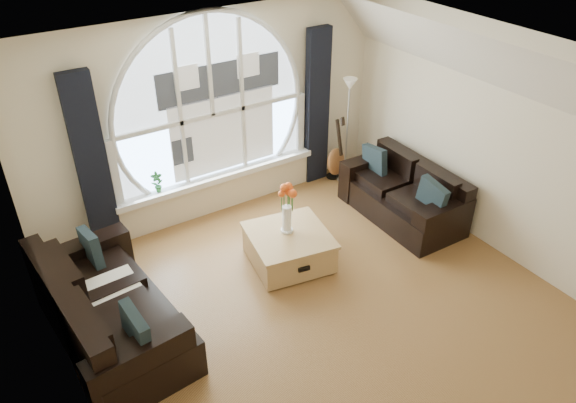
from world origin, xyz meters
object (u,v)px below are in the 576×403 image
object	(u,v)px
coffee_chest	(289,247)
guitar	(337,148)
sofa_right	(403,191)
potted_plant	(157,182)
sofa_left	(111,309)
vase_flowers	(287,204)
floor_lamp	(347,131)

from	to	relation	value
coffee_chest	guitar	bearing A→B (deg)	47.98
sofa_right	coffee_chest	bearing A→B (deg)	-178.59
coffee_chest	potted_plant	size ratio (longest dim) A/B	3.26
coffee_chest	sofa_right	bearing A→B (deg)	10.43
coffee_chest	potted_plant	world-z (taller)	potted_plant
sofa_left	potted_plant	distance (m)	2.01
vase_flowers	guitar	bearing A→B (deg)	36.77
sofa_right	guitar	distance (m)	1.31
floor_lamp	potted_plant	bearing A→B (deg)	174.21
vase_flowers	floor_lamp	distance (m)	2.14
vase_flowers	guitar	world-z (taller)	vase_flowers
coffee_chest	floor_lamp	xyz separation A→B (m)	(1.80, 1.23, 0.57)
sofa_right	potted_plant	xyz separation A→B (m)	(-2.84, 1.51, 0.29)
sofa_right	vase_flowers	bearing A→B (deg)	179.45
potted_plant	floor_lamp	bearing A→B (deg)	-5.79
vase_flowers	potted_plant	bearing A→B (deg)	125.20
sofa_right	sofa_left	bearing A→B (deg)	-177.34
sofa_left	coffee_chest	xyz separation A→B (m)	(2.17, 0.10, -0.17)
vase_flowers	floor_lamp	world-z (taller)	floor_lamp
sofa_right	potted_plant	world-z (taller)	potted_plant
sofa_left	coffee_chest	world-z (taller)	sofa_left
sofa_left	potted_plant	size ratio (longest dim) A/B	6.95
sofa_right	coffee_chest	world-z (taller)	sofa_right
coffee_chest	vase_flowers	size ratio (longest dim) A/B	1.32
sofa_left	vase_flowers	bearing A→B (deg)	-1.13
sofa_right	potted_plant	size ratio (longest dim) A/B	5.99
sofa_left	potted_plant	xyz separation A→B (m)	(1.15, 1.62, 0.29)
sofa_right	coffee_chest	distance (m)	1.83
guitar	potted_plant	world-z (taller)	guitar
sofa_right	coffee_chest	xyz separation A→B (m)	(-1.82, -0.01, -0.17)
sofa_right	floor_lamp	bearing A→B (deg)	92.17
sofa_right	guitar	size ratio (longest dim) A/B	1.61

